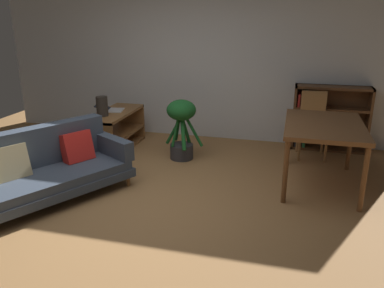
# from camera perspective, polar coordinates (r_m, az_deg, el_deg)

# --- Properties ---
(ground_plane) EXTENTS (8.16, 8.16, 0.00)m
(ground_plane) POSITION_cam_1_polar(r_m,az_deg,el_deg) (4.35, -7.88, -8.87)
(ground_plane) COLOR #9E7042
(back_wall_panel) EXTENTS (6.80, 0.10, 2.70)m
(back_wall_panel) POSITION_cam_1_polar(r_m,az_deg,el_deg) (6.47, 0.88, 12.84)
(back_wall_panel) COLOR silver
(back_wall_panel) RESTS_ON ground_plane
(fabric_couch) EXTENTS (1.70, 2.17, 0.78)m
(fabric_couch) POSITION_cam_1_polar(r_m,az_deg,el_deg) (4.62, -22.24, -3.61)
(fabric_couch) COLOR brown
(fabric_couch) RESTS_ON ground_plane
(media_console) EXTENTS (0.48, 1.21, 0.58)m
(media_console) POSITION_cam_1_polar(r_m,az_deg,el_deg) (6.08, -11.14, 1.85)
(media_console) COLOR brown
(media_console) RESTS_ON ground_plane
(open_laptop) EXTENTS (0.45, 0.35, 0.10)m
(open_laptop) POSITION_cam_1_polar(r_m,az_deg,el_deg) (6.09, -11.79, 5.03)
(open_laptop) COLOR silver
(open_laptop) RESTS_ON media_console
(desk_speaker) EXTENTS (0.17, 0.17, 0.28)m
(desk_speaker) POSITION_cam_1_polar(r_m,az_deg,el_deg) (5.77, -13.04, 5.41)
(desk_speaker) COLOR #2D2823
(desk_speaker) RESTS_ON media_console
(potted_floor_plant) EXTENTS (0.56, 0.48, 0.86)m
(potted_floor_plant) POSITION_cam_1_polar(r_m,az_deg,el_deg) (5.49, -1.56, 2.94)
(potted_floor_plant) COLOR #333338
(potted_floor_plant) RESTS_ON ground_plane
(dining_table) EXTENTS (0.89, 1.31, 0.77)m
(dining_table) POSITION_cam_1_polar(r_m,az_deg,el_deg) (4.82, 18.75, 1.98)
(dining_table) COLOR brown
(dining_table) RESTS_ON ground_plane
(dining_chair_near) EXTENTS (0.42, 0.44, 0.94)m
(dining_chair_near) POSITION_cam_1_polar(r_m,az_deg,el_deg) (5.88, 17.27, 3.24)
(dining_chair_near) COLOR olive
(dining_chair_near) RESTS_ON ground_plane
(bookshelf) EXTENTS (1.11, 0.30, 0.98)m
(bookshelf) POSITION_cam_1_polar(r_m,az_deg,el_deg) (6.27, 18.91, 3.71)
(bookshelf) COLOR #56351E
(bookshelf) RESTS_ON ground_plane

